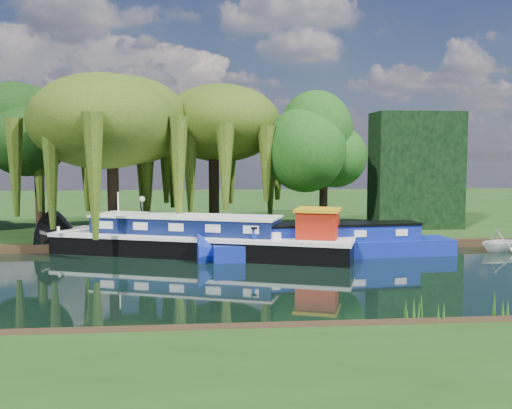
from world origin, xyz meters
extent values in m
plane|color=black|center=(0.00, 0.00, 0.00)|extent=(120.00, 120.00, 0.00)
cube|color=#18320D|center=(0.00, 34.00, 0.23)|extent=(120.00, 52.00, 0.45)
cube|color=black|center=(4.09, 6.70, 0.42)|extent=(16.92, 9.03, 1.11)
cube|color=silver|center=(4.09, 6.70, 1.06)|extent=(17.03, 9.13, 0.20)
cube|color=#0D1848|center=(3.22, 7.01, 1.61)|extent=(10.62, 5.95, 0.88)
cube|color=silver|center=(3.22, 7.01, 2.11)|extent=(10.85, 6.18, 0.11)
cube|color=maroon|center=(10.19, 4.55, 1.87)|extent=(2.60, 2.60, 1.39)
cube|color=#CF920E|center=(10.19, 4.55, 2.63)|extent=(2.89, 2.89, 0.15)
cylinder|color=silver|center=(-0.62, 8.36, 2.28)|extent=(0.09, 0.09, 2.22)
cube|color=navy|center=(11.29, 5.50, 0.37)|extent=(13.47, 3.39, 1.00)
cube|color=navy|center=(11.29, 5.50, 1.28)|extent=(9.44, 2.48, 0.83)
cube|color=black|center=(11.29, 5.50, 1.76)|extent=(9.56, 2.60, 0.11)
cube|color=silver|center=(7.88, 4.34, 1.32)|extent=(0.67, 0.11, 0.36)
cube|color=silver|center=(10.20, 4.54, 1.32)|extent=(0.67, 0.11, 0.36)
cube|color=silver|center=(12.53, 4.75, 1.32)|extent=(0.67, 0.11, 0.36)
cube|color=silver|center=(14.85, 4.95, 1.32)|extent=(0.67, 0.11, 0.36)
imported|color=silver|center=(21.04, 6.21, 0.00)|extent=(3.19, 2.97, 1.37)
cylinder|color=black|center=(-1.30, 11.01, 3.27)|extent=(0.73, 0.73, 5.65)
ellipsoid|color=#2E400D|center=(-1.30, 11.01, 7.35)|extent=(7.88, 7.88, 5.09)
cylinder|color=black|center=(4.94, 14.02, 3.16)|extent=(0.77, 0.77, 5.42)
ellipsoid|color=#2E400D|center=(4.94, 14.02, 7.08)|extent=(7.41, 7.41, 4.79)
cylinder|color=black|center=(-6.95, 15.50, 3.91)|extent=(0.66, 0.66, 6.92)
ellipsoid|color=black|center=(-6.95, 15.50, 6.74)|extent=(5.54, 5.54, 5.54)
cylinder|color=black|center=(12.09, 12.18, 3.46)|extent=(0.60, 0.60, 6.03)
ellipsoid|color=#134010|center=(12.09, 12.18, 5.93)|extent=(4.82, 4.82, 4.82)
cube|color=black|center=(19.00, 14.00, 4.45)|extent=(6.00, 3.00, 8.00)
cylinder|color=silver|center=(0.50, 10.50, 1.55)|extent=(0.10, 0.10, 2.20)
sphere|color=white|center=(0.50, 10.50, 2.83)|extent=(0.36, 0.36, 0.36)
cylinder|color=silver|center=(-4.00, 8.40, 0.95)|extent=(0.16, 0.16, 1.00)
cylinder|color=silver|center=(3.00, 8.40, 0.95)|extent=(0.16, 0.16, 1.00)
cylinder|color=silver|center=(9.00, 8.40, 0.95)|extent=(0.16, 0.16, 1.00)
cone|color=#1A4512|center=(14.00, -7.60, 0.55)|extent=(1.20, 1.20, 1.10)
cone|color=#1A4512|center=(11.00, -7.70, 0.55)|extent=(1.20, 1.20, 1.10)
camera|label=1|loc=(4.26, -24.61, 5.44)|focal=40.00mm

